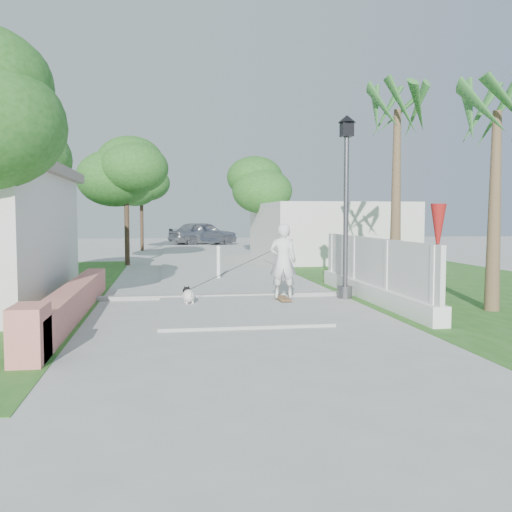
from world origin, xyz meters
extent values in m
plane|color=#B7B7B2|center=(0.00, 0.00, 0.00)|extent=(90.00, 90.00, 0.00)
cube|color=#B7B7B2|center=(0.00, 20.00, 0.03)|extent=(3.20, 36.00, 0.06)
cube|color=#999993|center=(0.00, 6.00, 0.05)|extent=(6.50, 0.25, 0.10)
cube|color=#275E1D|center=(7.00, 8.00, 0.01)|extent=(8.00, 20.00, 0.01)
cube|color=#E58675|center=(-3.30, 4.00, 0.30)|extent=(0.45, 8.00, 0.60)
cube|color=#E58675|center=(-3.30, 0.20, 0.40)|extent=(0.45, 0.80, 0.80)
cube|color=white|center=(3.40, 5.00, 0.20)|extent=(0.35, 7.00, 0.40)
cube|color=white|center=(3.40, 5.00, 0.95)|extent=(0.10, 7.00, 1.10)
cube|color=white|center=(3.40, 1.80, 0.75)|extent=(0.14, 0.14, 1.50)
cube|color=white|center=(3.40, 4.00, 0.75)|extent=(0.14, 0.14, 1.50)
cube|color=white|center=(3.40, 6.20, 0.75)|extent=(0.14, 0.14, 1.50)
cube|color=white|center=(3.40, 8.20, 0.75)|extent=(0.14, 0.14, 1.50)
cube|color=silver|center=(6.00, 18.00, 1.30)|extent=(6.00, 8.00, 2.60)
cylinder|color=#59595E|center=(2.90, 5.50, 0.15)|extent=(0.36, 0.36, 0.30)
cylinder|color=#59595E|center=(2.90, 5.50, 2.00)|extent=(0.12, 0.12, 4.00)
cube|color=black|center=(2.90, 5.50, 4.10)|extent=(0.28, 0.28, 0.35)
cone|color=black|center=(2.90, 5.50, 4.35)|extent=(0.44, 0.44, 0.18)
cylinder|color=white|center=(0.20, 10.00, 0.50)|extent=(0.12, 0.12, 1.00)
sphere|color=white|center=(0.20, 10.00, 1.02)|extent=(0.14, 0.14, 0.14)
cylinder|color=#59595E|center=(4.80, 4.50, 1.00)|extent=(0.04, 0.04, 2.00)
cone|color=#B31C19|center=(4.80, 4.50, 1.70)|extent=(0.36, 0.36, 1.20)
cylinder|color=#4C3826|center=(-5.50, 8.50, 1.75)|extent=(0.20, 0.20, 3.50)
ellipsoid|color=#1F5618|center=(-5.50, 8.50, 3.25)|extent=(3.20, 3.20, 2.40)
ellipsoid|color=#1F5618|center=(-5.30, 8.30, 3.60)|extent=(2.72, 2.72, 2.05)
ellipsoid|color=#1F5618|center=(-5.70, 8.70, 3.95)|extent=(2.40, 2.40, 1.79)
cylinder|color=#4C3826|center=(-3.00, 16.00, 1.92)|extent=(0.20, 0.20, 3.85)
ellipsoid|color=#1F5618|center=(-3.00, 16.00, 3.58)|extent=(3.40, 3.40, 2.55)
ellipsoid|color=#1F5618|center=(-2.80, 15.80, 3.92)|extent=(2.89, 2.89, 2.18)
ellipsoid|color=#1F5618|center=(-3.20, 16.20, 4.28)|extent=(2.55, 2.55, 1.90)
cylinder|color=#4C3826|center=(3.20, 20.00, 1.75)|extent=(0.20, 0.20, 3.50)
ellipsoid|color=#1F5618|center=(3.20, 20.00, 3.25)|extent=(3.00, 3.00, 2.25)
ellipsoid|color=#1F5618|center=(3.40, 19.80, 3.60)|extent=(2.55, 2.55, 1.92)
ellipsoid|color=#1F5618|center=(3.00, 20.20, 3.95)|extent=(2.25, 2.25, 1.68)
cylinder|color=#4C3826|center=(-2.80, 26.00, 1.92)|extent=(0.20, 0.20, 3.85)
ellipsoid|color=#1F5618|center=(-2.80, 26.00, 3.58)|extent=(3.20, 3.20, 2.40)
ellipsoid|color=#1F5618|center=(-2.60, 25.80, 3.92)|extent=(2.72, 2.72, 2.05)
ellipsoid|color=#1F5618|center=(-3.00, 26.20, 4.28)|extent=(2.40, 2.40, 1.79)
cone|color=brown|center=(4.60, 6.50, 2.40)|extent=(0.32, 0.32, 4.80)
cone|color=brown|center=(5.40, 3.20, 2.10)|extent=(0.32, 0.32, 4.20)
cube|color=brown|center=(1.25, 5.06, 0.10)|extent=(0.39, 0.93, 0.02)
imported|color=silver|center=(1.25, 5.06, 0.97)|extent=(0.69, 0.50, 1.73)
cylinder|color=gray|center=(1.17, 4.74, 0.03)|extent=(0.03, 0.06, 0.06)
cylinder|color=gray|center=(1.33, 4.74, 0.03)|extent=(0.03, 0.06, 0.06)
cylinder|color=gray|center=(1.17, 5.38, 0.03)|extent=(0.03, 0.06, 0.06)
cylinder|color=gray|center=(1.33, 5.38, 0.03)|extent=(0.03, 0.06, 0.06)
ellipsoid|color=silver|center=(-0.94, 4.88, 0.22)|extent=(0.35, 0.51, 0.30)
sphere|color=black|center=(-0.98, 5.10, 0.31)|extent=(0.19, 0.19, 0.19)
sphere|color=silver|center=(-0.99, 5.19, 0.29)|extent=(0.09, 0.09, 0.09)
cone|color=black|center=(-1.02, 5.10, 0.40)|extent=(0.06, 0.06, 0.07)
cone|color=black|center=(-0.94, 5.11, 0.40)|extent=(0.06, 0.06, 0.07)
cylinder|color=silver|center=(-1.03, 4.98, 0.07)|extent=(0.04, 0.04, 0.13)
cylinder|color=silver|center=(-0.90, 5.00, 0.07)|extent=(0.04, 0.04, 0.13)
cylinder|color=silver|center=(-0.99, 4.76, 0.07)|extent=(0.04, 0.04, 0.13)
cylinder|color=silver|center=(-0.86, 4.78, 0.07)|extent=(0.04, 0.04, 0.13)
cylinder|color=silver|center=(-0.91, 4.66, 0.30)|extent=(0.04, 0.12, 0.11)
imported|color=#B3B5BB|center=(1.18, 32.23, 0.82)|extent=(5.21, 3.78, 1.65)
camera|label=1|loc=(-1.45, -7.88, 2.01)|focal=40.00mm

